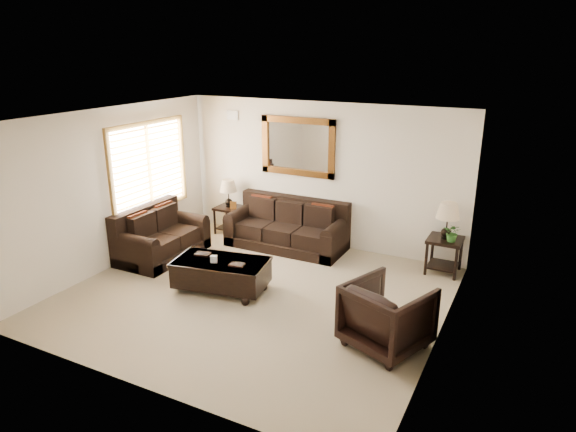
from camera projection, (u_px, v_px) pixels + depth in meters
The scene contains 11 objects.
room at pixel (252, 211), 7.44m from camera, with size 5.51×5.01×2.71m.
window at pixel (149, 167), 9.30m from camera, with size 0.07×1.96×1.66m.
mirror at pixel (298, 147), 9.57m from camera, with size 1.50×0.06×1.10m.
air_vent at pixel (233, 115), 10.04m from camera, with size 0.25×0.02×0.18m, color #999999.
sofa at pixel (288, 230), 9.70m from camera, with size 2.22×0.96×0.91m.
loveseat at pixel (160, 239), 9.24m from camera, with size 0.96×1.62×0.91m.
end_table_left at pixel (229, 198), 10.31m from camera, with size 0.50×0.50×1.11m.
end_table_right at pixel (447, 228), 8.42m from camera, with size 0.56×0.56×1.22m.
coffee_table at pixel (221, 271), 7.97m from camera, with size 1.55×1.02×0.61m.
armchair at pixel (387, 313), 6.39m from camera, with size 0.91×0.86×0.94m, color black.
potted_plant at pixel (453, 235), 8.31m from camera, with size 0.28×0.31×0.24m, color #28591E.
Camera 1 is at (3.67, -6.08, 3.62)m, focal length 32.00 mm.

